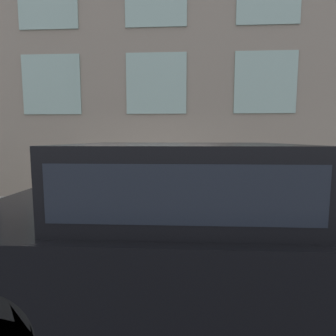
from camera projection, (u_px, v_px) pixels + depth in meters
ground_plane at (139, 249)px, 4.14m from camera, size 80.00×80.00×0.00m
sidewalk at (150, 217)px, 5.62m from camera, size 3.00×60.00×0.13m
fire_hydrant at (145, 208)px, 4.68m from camera, size 0.36×0.46×0.72m
person at (190, 189)px, 4.72m from camera, size 0.28×0.19×1.17m
parked_car_black_near at (182, 218)px, 2.70m from camera, size 2.02×4.37×1.68m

